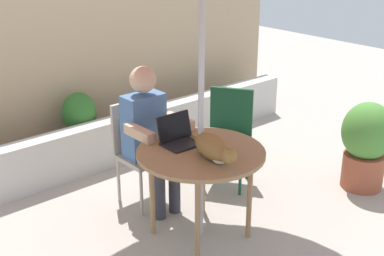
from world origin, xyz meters
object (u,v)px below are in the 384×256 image
object	(u,v)px
patio_table	(201,159)
cat	(214,148)
person_seated	(149,131)
potted_plant_near_fence	(366,143)
chair_occupied	(139,144)
chair_empty	(229,129)
potted_plant_by_chair	(80,122)
laptop	(178,135)

from	to	relation	value
patio_table	cat	world-z (taller)	cat
person_seated	potted_plant_near_fence	distance (m)	1.98
potted_plant_near_fence	cat	bearing A→B (deg)	173.38
chair_occupied	chair_empty	bearing A→B (deg)	-17.50
patio_table	potted_plant_by_chair	xyz separation A→B (m)	(0.02, 1.86, -0.25)
person_seated	laptop	bearing A→B (deg)	-93.80
person_seated	chair_occupied	bearing A→B (deg)	90.00
person_seated	laptop	xyz separation A→B (m)	(-0.03, -0.42, 0.10)
potted_plant_by_chair	person_seated	bearing A→B (deg)	-91.11
potted_plant_near_fence	potted_plant_by_chair	world-z (taller)	potted_plant_near_fence
person_seated	chair_empty	bearing A→B (deg)	-7.18
patio_table	laptop	world-z (taller)	laptop
person_seated	cat	world-z (taller)	person_seated
chair_occupied	chair_empty	distance (m)	0.87
cat	potted_plant_by_chair	distance (m)	2.07
person_seated	laptop	size ratio (longest dim) A/B	4.03
patio_table	chair_occupied	size ratio (longest dim) A/B	1.08
potted_plant_near_fence	laptop	bearing A→B (deg)	160.77
chair_empty	cat	world-z (taller)	cat
patio_table	chair_empty	bearing A→B (deg)	32.96
chair_empty	cat	size ratio (longest dim) A/B	1.41
person_seated	potted_plant_by_chair	world-z (taller)	person_seated
chair_empty	laptop	world-z (taller)	laptop
chair_occupied	potted_plant_near_fence	world-z (taller)	chair_occupied
chair_empty	potted_plant_near_fence	size ratio (longest dim) A/B	1.08
potted_plant_by_chair	chair_occupied	bearing A→B (deg)	-91.27
cat	potted_plant_near_fence	world-z (taller)	cat
chair_occupied	cat	world-z (taller)	cat
potted_plant_near_fence	potted_plant_by_chair	xyz separation A→B (m)	(-1.66, 2.23, -0.03)
person_seated	potted_plant_by_chair	distance (m)	1.25
laptop	cat	xyz separation A→B (m)	(0.00, -0.40, 0.02)
chair_empty	potted_plant_near_fence	xyz separation A→B (m)	(0.85, -0.91, -0.08)
patio_table	person_seated	world-z (taller)	person_seated
chair_empty	person_seated	xyz separation A→B (m)	(-0.83, 0.10, 0.17)
laptop	potted_plant_by_chair	size ratio (longest dim) A/B	0.42
chair_empty	potted_plant_by_chair	xyz separation A→B (m)	(-0.81, 1.32, -0.11)
patio_table	chair_empty	xyz separation A→B (m)	(0.83, 0.54, -0.14)
chair_empty	laptop	bearing A→B (deg)	-160.00
chair_empty	potted_plant_by_chair	world-z (taller)	chair_empty
patio_table	cat	distance (m)	0.23
chair_occupied	chair_empty	size ratio (longest dim) A/B	1.00
potted_plant_by_chair	cat	bearing A→B (deg)	-91.42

